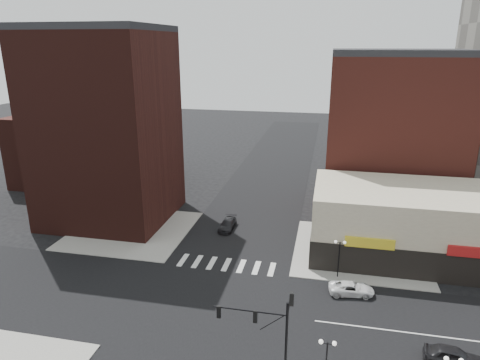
# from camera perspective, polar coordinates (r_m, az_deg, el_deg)

# --- Properties ---
(ground) EXTENTS (240.00, 240.00, 0.00)m
(ground) POSITION_cam_1_polar(r_m,az_deg,el_deg) (41.87, -4.45, -16.55)
(ground) COLOR black
(ground) RESTS_ON ground
(road_ew) EXTENTS (200.00, 14.00, 0.02)m
(road_ew) POSITION_cam_1_polar(r_m,az_deg,el_deg) (41.87, -4.45, -16.54)
(road_ew) COLOR black
(road_ew) RESTS_ON ground
(road_ns) EXTENTS (14.00, 200.00, 0.02)m
(road_ns) POSITION_cam_1_polar(r_m,az_deg,el_deg) (41.86, -4.45, -16.54)
(road_ns) COLOR black
(road_ns) RESTS_ON ground
(sidewalk_nw) EXTENTS (15.00, 15.00, 0.12)m
(sidewalk_nw) POSITION_cam_1_polar(r_m,az_deg,el_deg) (58.52, -14.23, -6.48)
(sidewalk_nw) COLOR gray
(sidewalk_nw) RESTS_ON ground
(sidewalk_ne) EXTENTS (15.00, 15.00, 0.12)m
(sidewalk_ne) POSITION_cam_1_polar(r_m,az_deg,el_deg) (53.23, 15.54, -9.13)
(sidewalk_ne) COLOR gray
(sidewalk_ne) RESTS_ON ground
(building_nw) EXTENTS (16.00, 15.00, 25.00)m
(building_nw) POSITION_cam_1_polar(r_m,az_deg,el_deg) (60.27, -17.35, 6.40)
(building_nw) COLOR #341410
(building_nw) RESTS_ON ground
(building_nw_low) EXTENTS (20.00, 18.00, 12.00)m
(building_nw_low) POSITION_cam_1_polar(r_m,az_deg,el_deg) (81.15, -19.76, 4.24)
(building_nw_low) COLOR #341410
(building_nw_low) RESTS_ON ground
(building_ne_midrise) EXTENTS (18.00, 15.00, 22.00)m
(building_ne_midrise) POSITION_cam_1_polar(r_m,az_deg,el_deg) (64.41, 19.68, 5.50)
(building_ne_midrise) COLOR maroon
(building_ne_midrise) RESTS_ON ground
(building_ne_row) EXTENTS (24.20, 12.20, 8.00)m
(building_ne_row) POSITION_cam_1_polar(r_m,az_deg,el_deg) (53.27, 22.82, -6.06)
(building_ne_row) COLOR beige
(building_ne_row) RESTS_ON ground
(traffic_signal) EXTENTS (5.59, 3.09, 7.77)m
(traffic_signal) POSITION_cam_1_polar(r_m,az_deg,el_deg) (31.50, 4.49, -18.53)
(traffic_signal) COLOR black
(traffic_signal) RESTS_ON ground
(street_lamp_se_a) EXTENTS (1.22, 0.32, 4.16)m
(street_lamp_se_a) POSITION_cam_1_polar(r_m,az_deg,el_deg) (32.26, 11.51, -21.63)
(street_lamp_se_a) COLOR black
(street_lamp_se_a) RESTS_ON sidewalk_se
(street_lamp_ne) EXTENTS (1.22, 0.32, 4.16)m
(street_lamp_ne) POSITION_cam_1_polar(r_m,az_deg,el_deg) (45.83, 13.13, -8.99)
(street_lamp_ne) COLOR black
(street_lamp_ne) RESTS_ON sidewalk_ne
(white_suv) EXTENTS (4.60, 2.56, 1.22)m
(white_suv) POSITION_cam_1_polar(r_m,az_deg,el_deg) (44.64, 14.63, -13.82)
(white_suv) COLOR white
(white_suv) RESTS_ON ground
(dark_sedan_east) EXTENTS (4.49, 2.27, 1.46)m
(dark_sedan_east) POSITION_cam_1_polar(r_m,az_deg,el_deg) (38.98, 26.58, -20.29)
(dark_sedan_east) COLOR black
(dark_sedan_east) RESTS_ON ground
(dark_sedan_north) EXTENTS (1.85, 4.42, 1.27)m
(dark_sedan_north) POSITION_cam_1_polar(r_m,az_deg,el_deg) (57.02, -1.67, -5.94)
(dark_sedan_north) COLOR black
(dark_sedan_north) RESTS_ON ground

